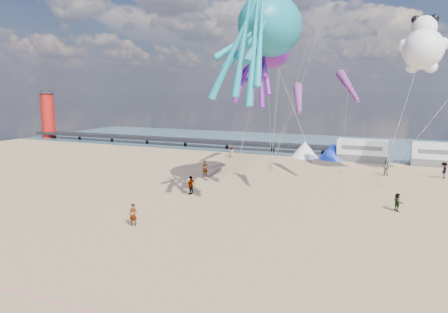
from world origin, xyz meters
TOP-DOWN VIEW (x-y plane):
  - ground at (0.00, 0.00)m, footprint 120.00×120.00m
  - water at (0.00, 55.00)m, footprint 120.00×120.00m
  - pier at (-28.00, 44.00)m, footprint 60.00×3.00m
  - lighthouse at (-56.00, 44.00)m, footprint 2.60×2.60m
  - motorhome_0 at (6.00, 40.00)m, footprint 6.60×2.50m
  - motorhome_1 at (15.50, 40.00)m, footprint 6.60×2.50m
  - tent_white at (-2.00, 40.00)m, footprint 4.00×4.00m
  - tent_blue at (2.00, 40.00)m, footprint 4.00×4.00m
  - standing_person at (-7.34, 5.29)m, footprint 0.68×0.52m
  - beachgoer_0 at (-11.88, 35.99)m, footprint 0.66×0.64m
  - beachgoer_1 at (9.27, 31.03)m, footprint 1.04×0.91m
  - beachgoer_2 at (15.25, 31.96)m, footprint 0.96×1.08m
  - beachgoer_3 at (-7.60, 14.84)m, footprint 0.97×1.30m
  - beachgoer_4 at (10.41, 16.74)m, footprint 0.73×0.95m
  - beachgoer_5 at (-9.76, 22.43)m, footprint 1.56×1.67m
  - sandbag_a at (-6.95, 25.09)m, footprint 0.50×0.35m
  - sandbag_b at (2.53, 26.18)m, footprint 0.50×0.35m
  - sandbag_c at (8.80, 25.29)m, footprint 0.50×0.35m
  - sandbag_d at (4.24, 30.74)m, footprint 0.50×0.35m
  - sandbag_e at (-4.17, 30.17)m, footprint 0.50×0.35m
  - kite_octopus_teal at (-0.87, 17.52)m, footprint 8.37×11.43m
  - kite_octopus_purple at (-2.10, 22.23)m, footprint 4.15×8.66m
  - kite_panda at (12.04, 29.47)m, footprint 6.13×5.93m
  - windsock_left at (-5.93, 28.87)m, footprint 2.50×7.32m
  - windsock_mid at (5.26, 25.13)m, footprint 3.55×6.35m
  - windsock_right at (1.69, 18.10)m, footprint 2.13×4.75m

SIDE VIEW (x-z plane):
  - ground at x=0.00m, z-range 0.00..0.00m
  - water at x=0.00m, z-range 0.02..0.02m
  - sandbag_a at x=-6.95m, z-range 0.00..0.22m
  - sandbag_b at x=2.53m, z-range 0.00..0.22m
  - sandbag_c at x=8.80m, z-range 0.00..0.22m
  - sandbag_d at x=4.24m, z-range 0.00..0.22m
  - sandbag_e at x=-4.17m, z-range 0.00..0.22m
  - beachgoer_4 at x=10.41m, z-range 0.00..1.50m
  - beachgoer_0 at x=-11.88m, z-range 0.00..1.53m
  - standing_person at x=-7.34m, z-range 0.00..1.66m
  - beachgoer_1 at x=9.27m, z-range 0.00..1.79m
  - beachgoer_3 at x=-7.60m, z-range 0.00..1.79m
  - beachgoer_2 at x=15.25m, z-range 0.00..1.84m
  - beachgoer_5 at x=-9.76m, z-range 0.00..1.87m
  - pier at x=-28.00m, z-range 0.75..1.25m
  - tent_white at x=-2.00m, z-range 0.00..2.40m
  - tent_blue at x=2.00m, z-range 0.00..2.40m
  - motorhome_0 at x=6.00m, z-range 0.00..3.00m
  - motorhome_1 at x=15.50m, z-range 0.00..3.00m
  - lighthouse at x=-56.00m, z-range 0.00..9.00m
  - windsock_right at x=1.69m, z-range 6.65..11.34m
  - windsock_mid at x=5.26m, z-range 6.88..13.39m
  - windsock_left at x=-5.93m, z-range 8.54..15.78m
  - kite_octopus_purple at x=-2.10m, z-range 8.90..18.56m
  - kite_panda at x=12.04m, z-range 10.43..17.50m
  - kite_octopus_teal at x=-0.87m, z-range 9.41..21.42m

